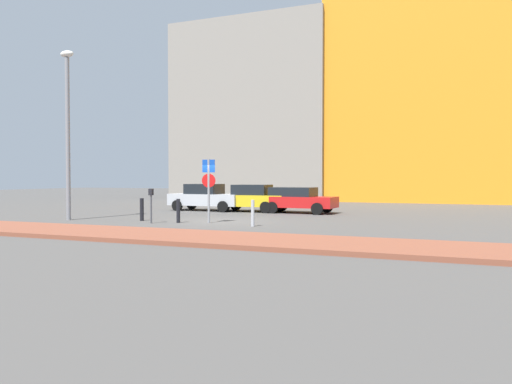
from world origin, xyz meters
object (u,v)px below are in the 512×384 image
at_px(parked_car_yellow, 253,198).
at_px(parked_car_red, 296,199).
at_px(traffic_bollard_mid, 178,211).
at_px(traffic_bollard_near, 142,210).
at_px(traffic_bollard_far, 253,213).
at_px(parking_sign_post, 209,183).
at_px(parked_car_silver, 206,197).
at_px(street_lamp, 68,122).
at_px(parking_meter, 151,201).

xyz_separation_m(parked_car_yellow, parked_car_red, (2.59, -0.07, -0.04)).
distance_m(parked_car_red, traffic_bollard_mid, 8.17).
relative_size(traffic_bollard_near, traffic_bollard_far, 0.96).
height_order(parking_sign_post, traffic_bollard_mid, parking_sign_post).
xyz_separation_m(parked_car_silver, street_lamp, (-2.91, -8.10, 3.73)).
distance_m(parked_car_yellow, parking_meter, 8.42).
bearing_deg(parked_car_red, parking_sign_post, -103.41).
bearing_deg(traffic_bollard_far, traffic_bollard_near, 174.45).
xyz_separation_m(parking_meter, street_lamp, (-4.49, -0.01, 3.57)).
relative_size(parking_sign_post, traffic_bollard_far, 2.58).
bearing_deg(parking_sign_post, street_lamp, -171.02).
xyz_separation_m(parked_car_yellow, traffic_bollard_far, (3.21, -7.97, -0.26)).
xyz_separation_m(parking_sign_post, traffic_bollard_near, (-3.32, -0.16, -1.22)).
relative_size(parked_car_yellow, parking_sign_post, 1.56).
bearing_deg(parked_car_red, traffic_bollard_mid, -111.42).
xyz_separation_m(parked_car_silver, parked_car_yellow, (2.94, 0.22, -0.00)).
bearing_deg(parked_car_red, street_lamp, -135.61).
relative_size(parked_car_yellow, traffic_bollard_near, 4.20).
height_order(parking_sign_post, parking_meter, parking_sign_post).
bearing_deg(parking_sign_post, parked_car_yellow, 96.84).
bearing_deg(parked_car_silver, traffic_bollard_mid, -71.18).
height_order(parking_meter, street_lamp, street_lamp).
bearing_deg(parking_meter, parked_car_yellow, 80.72).
distance_m(street_lamp, traffic_bollard_near, 5.33).
distance_m(parking_sign_post, traffic_bollard_near, 3.54).
relative_size(parked_car_silver, parking_sign_post, 1.63).
distance_m(parked_car_red, street_lamp, 12.39).
distance_m(parked_car_red, parking_meter, 9.14).
bearing_deg(traffic_bollard_near, parking_meter, -39.10).
height_order(parked_car_yellow, street_lamp, street_lamp).
xyz_separation_m(parked_car_yellow, street_lamp, (-5.85, -8.32, 3.73)).
bearing_deg(parked_car_yellow, traffic_bollard_mid, -92.96).
xyz_separation_m(parked_car_yellow, parking_sign_post, (0.87, -7.26, 0.94)).
relative_size(parked_car_yellow, parked_car_red, 0.96).
distance_m(parked_car_yellow, parked_car_red, 2.59).
height_order(street_lamp, traffic_bollard_mid, street_lamp).
xyz_separation_m(parking_sign_post, traffic_bollard_mid, (-1.27, -0.41, -1.22)).
height_order(parked_car_yellow, parking_sign_post, parking_sign_post).
xyz_separation_m(parked_car_red, parking_meter, (-3.94, -8.24, 0.20)).
bearing_deg(traffic_bollard_far, parked_car_red, 94.49).
distance_m(traffic_bollard_mid, traffic_bollard_far, 3.62).
bearing_deg(parked_car_red, parked_car_silver, -178.41).
bearing_deg(parked_car_yellow, parking_meter, -99.28).
bearing_deg(parking_meter, traffic_bollard_near, 140.90).
relative_size(parked_car_red, traffic_bollard_far, 4.17).
height_order(parked_car_silver, traffic_bollard_near, parked_car_silver).
height_order(traffic_bollard_near, traffic_bollard_far, traffic_bollard_far).
distance_m(parking_meter, traffic_bollard_near, 1.48).
bearing_deg(parking_meter, traffic_bollard_mid, 33.62).
relative_size(parked_car_red, parking_meter, 3.00).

